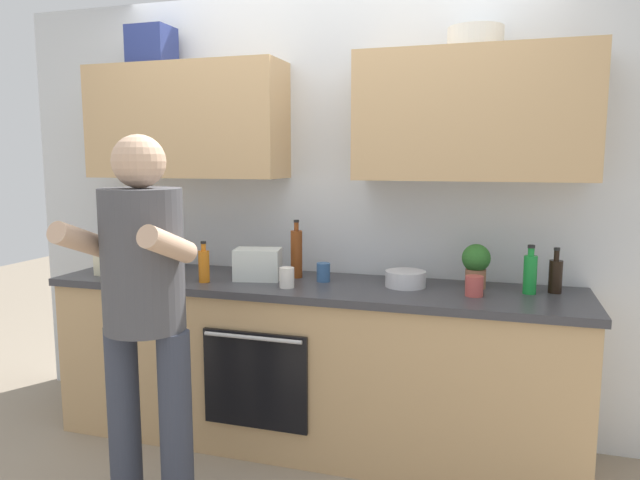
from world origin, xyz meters
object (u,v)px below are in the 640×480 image
Objects in this scene: bottle_soda at (530,273)px; potted_herb at (476,263)px; mixing_bowl at (406,279)px; cup_tea at (323,272)px; bottle_vinegar at (297,253)px; grocery_bag_produce at (258,264)px; bottle_soy at (556,275)px; bottle_syrup at (164,253)px; knife_block at (169,259)px; bottle_juice at (204,265)px; cup_coffee at (287,278)px; person_standing at (144,298)px; grocery_bag_rice at (120,259)px; cup_ceramic at (474,286)px.

bottle_soda reaches higher than potted_herb.
cup_tea is at bearing -179.54° from mixing_bowl.
bottle_soda is 1.23m from bottle_vinegar.
bottle_soy is at bearing 5.07° from grocery_bag_produce.
cup_tea is 0.48× the size of mixing_bowl.
grocery_bag_produce is (-1.15, -0.13, -0.04)m from potted_herb.
cup_tea is (-1.18, -0.08, -0.04)m from bottle_soy.
bottle_syrup is 0.85× the size of knife_block.
bottle_juice is at bearing -172.11° from bottle_soda.
knife_block is 1.65m from potted_herb.
potted_herb is (-0.38, -0.01, 0.04)m from bottle_soy.
cup_coffee is at bearing 0.52° from bottle_juice.
bottle_syrup is at bearing 178.94° from bottle_vinegar.
knife_block reaches higher than grocery_bag_produce.
person_standing is 1.01m from grocery_bag_rice.
cup_coffee is 1.05m from grocery_bag_rice.
bottle_soda is at bearing 10.76° from cup_coffee.
cup_coffee is at bearing -17.17° from bottle_syrup.
bottle_soda is at bearing 6.67° from knife_block.
bottle_juice is at bearing -170.88° from bottle_soy.
bottle_soy is at bearing 30.08° from person_standing.
knife_block is 1.31× the size of grocery_bag_rice.
knife_block reaches higher than cup_tea.
bottle_soy is 0.70× the size of bottle_vinegar.
cup_coffee is 0.46× the size of potted_herb.
bottle_soda is 1.16× the size of mixing_bowl.
bottle_syrup is 2.29× the size of cup_coffee.
potted_herb is (1.40, 0.28, 0.04)m from bottle_juice.
person_standing is 7.64× the size of grocery_bag_rice.
grocery_bag_rice is (-1.63, -0.15, 0.05)m from mixing_bowl.
bottle_soy reaches higher than mixing_bowl.
bottle_juice is 0.29m from grocery_bag_produce.
person_standing is at bearing -136.78° from mixing_bowl.
bottle_vinegar reaches higher than bottle_soy.
bottle_soy is 1.18m from cup_tea.
cup_coffee is at bearing -81.52° from bottle_vinegar.
cup_tea is 0.86m from knife_block.
bottle_vinegar is at bearing 70.38° from person_standing.
bottle_juice is (-1.66, -0.23, -0.01)m from bottle_soda.
potted_herb reaches higher than mixing_bowl.
grocery_bag_rice is (-2.36, -0.22, -0.00)m from bottle_soy.
bottle_soda is 0.86× the size of knife_block.
bottle_soy is 1.34m from cup_coffee.
mixing_bowl is at bearing -178.10° from bottle_soda.
grocery_bag_rice reaches higher than cup_ceramic.
knife_block reaches higher than bottle_juice.
bottle_soy is at bearing 3.89° from cup_tea.
grocery_bag_rice is at bearing -175.75° from bottle_soda.
grocery_bag_rice is at bearing 131.44° from person_standing.
grocery_bag_produce is (0.16, 0.84, 0.01)m from person_standing.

